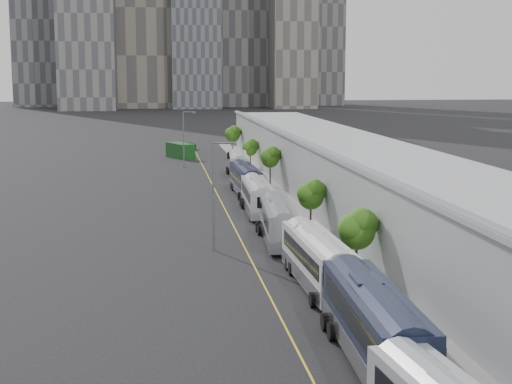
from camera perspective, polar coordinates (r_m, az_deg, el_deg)
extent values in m
cube|color=gray|center=(77.03, 6.12, -2.17)|extent=(10.00, 170.00, 0.12)
cube|color=gold|center=(75.33, -1.68, -2.41)|extent=(0.12, 160.00, 0.02)
cube|color=gray|center=(77.50, 9.04, 0.34)|extent=(12.00, 160.00, 6.80)
cube|color=gray|center=(77.19, 9.08, 2.14)|extent=(12.45, 160.40, 2.57)
cube|color=gray|center=(75.63, 4.80, 2.96)|extent=(0.30, 160.00, 0.40)
cube|color=slate|center=(330.01, -4.46, 13.05)|extent=(20.00, 20.00, 80.00)
cube|color=gray|center=(329.16, 2.73, 12.20)|extent=(18.00, 18.00, 70.00)
cube|color=slate|center=(367.35, 4.46, 13.38)|extent=(22.00, 22.00, 90.00)
cube|color=#151B31|center=(40.17, 8.56, -9.46)|extent=(3.19, 13.73, 3.31)
cube|color=black|center=(39.80, 8.66, -8.74)|extent=(3.19, 12.10, 1.12)
cube|color=silver|center=(40.51, 8.52, -10.89)|extent=(3.22, 13.46, 1.06)
cube|color=#151B31|center=(41.11, 8.01, -6.40)|extent=(1.44, 2.35, 0.31)
cube|color=silver|center=(53.53, 4.50, -4.95)|extent=(2.87, 12.80, 3.09)
cube|color=black|center=(53.22, 4.55, -4.42)|extent=(2.89, 11.27, 1.05)
cube|color=silver|center=(53.77, 4.49, -5.97)|extent=(2.90, 12.54, 0.99)
cube|color=silver|center=(54.57, 4.21, -2.87)|extent=(1.33, 2.19, 0.29)
cube|color=slate|center=(67.37, 1.62, -2.17)|extent=(3.33, 12.39, 2.97)
cube|color=black|center=(67.08, 1.65, -1.75)|extent=(3.28, 10.93, 1.01)
cube|color=silver|center=(67.55, 1.62, -2.96)|extent=(3.35, 12.15, 0.95)
cube|color=slate|center=(68.46, 1.45, -0.61)|extent=(1.37, 2.16, 0.28)
cube|color=#B5B7C0|center=(81.27, 0.08, -0.32)|extent=(2.78, 12.12, 2.92)
cube|color=black|center=(81.01, 0.10, 0.03)|extent=(2.79, 10.67, 0.99)
cube|color=silver|center=(81.42, 0.08, -0.97)|extent=(2.81, 11.88, 0.93)
cube|color=#B5B7C0|center=(82.41, -0.04, 0.93)|extent=(1.27, 2.08, 0.28)
cube|color=#161832|center=(94.18, -0.79, 0.93)|extent=(2.68, 12.28, 2.97)
cube|color=black|center=(93.93, -0.77, 1.24)|extent=(2.71, 10.82, 1.01)
cube|color=silver|center=(94.32, -0.78, 0.36)|extent=(2.71, 12.04, 0.95)
cube|color=#161832|center=(95.37, -0.88, 2.01)|extent=(1.26, 2.09, 0.28)
cube|color=silver|center=(109.83, -1.29, 2.02)|extent=(3.34, 12.20, 2.92)
cube|color=black|center=(109.59, -1.28, 2.28)|extent=(3.29, 10.76, 0.99)
cube|color=silver|center=(109.95, -1.29, 1.53)|extent=(3.36, 11.96, 0.93)
cube|color=silver|center=(111.04, -1.37, 2.92)|extent=(1.36, 2.13, 0.28)
cylinder|color=black|center=(56.53, 7.31, -4.36)|extent=(0.18, 0.18, 3.58)
sphere|color=#2B5B14|center=(56.14, 7.35, -2.48)|extent=(2.62, 2.62, 2.62)
cylinder|color=black|center=(73.62, 4.00, -1.39)|extent=(0.18, 0.18, 3.29)
sphere|color=#2B5B14|center=(73.34, 4.01, -0.06)|extent=(2.44, 2.44, 2.44)
cylinder|color=black|center=(99.86, 1.04, 1.48)|extent=(0.18, 0.18, 4.00)
sphere|color=#2B5B14|center=(99.63, 1.04, 2.63)|extent=(2.29, 2.29, 2.29)
cylinder|color=black|center=(121.39, -0.41, 2.54)|extent=(0.18, 0.18, 3.08)
sphere|color=#2B5B14|center=(121.23, -0.42, 3.29)|extent=(2.14, 2.14, 2.14)
cylinder|color=black|center=(145.36, -1.70, 3.61)|extent=(0.18, 0.18, 3.41)
sphere|color=#2B5B14|center=(145.21, -1.70, 4.32)|extent=(2.66, 2.66, 2.66)
cylinder|color=#59595E|center=(63.88, -3.13, -0.34)|extent=(0.18, 0.18, 8.96)
cylinder|color=#59595E|center=(63.41, -2.35, 3.59)|extent=(1.80, 0.14, 0.14)
cube|color=#59595E|center=(63.50, -1.63, 3.46)|extent=(0.50, 0.22, 0.18)
cylinder|color=#59595E|center=(121.55, -5.29, 3.83)|extent=(0.18, 0.18, 8.65)
cylinder|color=#59595E|center=(121.31, -4.89, 5.82)|extent=(1.80, 0.14, 0.14)
cube|color=#59595E|center=(121.35, -4.51, 5.76)|extent=(0.50, 0.22, 0.18)
cube|color=#134016|center=(135.11, -5.52, 3.01)|extent=(4.95, 7.04, 2.58)
imported|color=black|center=(148.83, -5.01, 3.31)|extent=(3.70, 5.52, 1.41)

